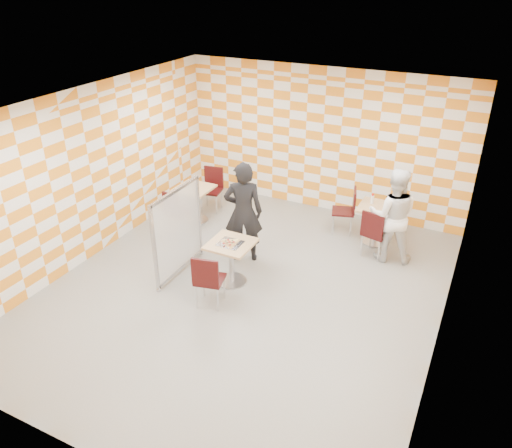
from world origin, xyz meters
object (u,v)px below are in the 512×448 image
(chair_empty_near, at_px, (176,210))
(man_dark, at_px, (243,212))
(chair_main_front, at_px, (208,278))
(chair_empty_far, at_px, (212,185))
(chair_second_side, at_px, (348,207))
(chair_second_front, at_px, (374,231))
(soda_bottle, at_px, (388,201))
(main_table, at_px, (231,256))
(second_table, at_px, (377,218))
(man_white, at_px, (393,215))
(empty_table, at_px, (194,199))
(partition, at_px, (178,231))
(sport_bottle, at_px, (372,199))

(chair_empty_near, relative_size, man_dark, 0.50)
(chair_main_front, bearing_deg, chair_empty_far, 119.58)
(chair_second_side, bearing_deg, man_dark, -127.83)
(chair_main_front, bearing_deg, chair_second_side, 70.34)
(chair_second_front, distance_m, chair_empty_far, 3.65)
(soda_bottle, bearing_deg, main_table, -128.12)
(main_table, relative_size, second_table, 1.00)
(main_table, xyz_separation_m, chair_second_side, (1.20, 2.54, 0.04))
(man_dark, bearing_deg, soda_bottle, -165.78)
(man_white, height_order, soda_bottle, man_white)
(empty_table, height_order, man_dark, man_dark)
(chair_empty_far, xyz_separation_m, soda_bottle, (3.67, 0.17, 0.31))
(chair_main_front, distance_m, man_white, 3.45)
(partition, bearing_deg, sport_bottle, 44.98)
(chair_main_front, distance_m, man_dark, 1.59)
(main_table, xyz_separation_m, chair_empty_near, (-1.73, 0.95, 0.04))
(chair_second_side, bearing_deg, empty_table, -162.77)
(chair_second_front, height_order, chair_empty_near, same)
(chair_empty_near, distance_m, man_white, 4.02)
(empty_table, bearing_deg, chair_second_side, 17.23)
(chair_empty_far, bearing_deg, chair_second_side, 4.45)
(partition, distance_m, man_dark, 1.18)
(second_table, bearing_deg, empty_table, -167.73)
(chair_second_front, xyz_separation_m, chair_second_side, (-0.70, 0.72, 0.00))
(man_white, height_order, sport_bottle, man_white)
(second_table, xyz_separation_m, chair_empty_far, (-3.53, -0.09, 0.04))
(main_table, distance_m, chair_empty_far, 2.88)
(main_table, relative_size, soda_bottle, 3.26)
(main_table, xyz_separation_m, sport_bottle, (1.66, 2.48, 0.33))
(chair_empty_far, distance_m, man_dark, 2.22)
(chair_empty_far, xyz_separation_m, partition, (0.78, -2.42, 0.25))
(chair_second_front, distance_m, chair_second_side, 1.00)
(second_table, height_order, empty_table, same)
(main_table, relative_size, man_dark, 0.41)
(chair_empty_near, bearing_deg, man_dark, -6.40)
(chair_empty_far, distance_m, sport_bottle, 3.40)
(chair_main_front, relative_size, sport_bottle, 4.62)
(chair_empty_near, bearing_deg, sport_bottle, 24.43)
(chair_second_side, height_order, partition, partition)
(chair_empty_far, relative_size, soda_bottle, 4.02)
(man_dark, bearing_deg, chair_second_front, -177.76)
(empty_table, distance_m, chair_main_front, 2.97)
(chair_second_front, xyz_separation_m, man_white, (0.26, 0.10, 0.32))
(chair_second_side, height_order, man_white, man_white)
(main_table, height_order, second_table, same)
(chair_empty_near, bearing_deg, chair_empty_far, 89.84)
(chair_main_front, height_order, soda_bottle, soda_bottle)
(sport_bottle, bearing_deg, chair_main_front, -116.73)
(chair_main_front, distance_m, chair_empty_far, 3.54)
(sport_bottle, bearing_deg, man_dark, -136.86)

